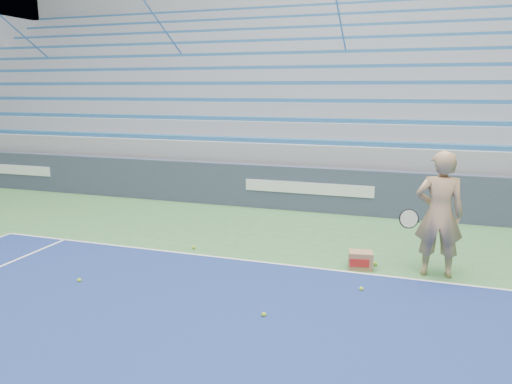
% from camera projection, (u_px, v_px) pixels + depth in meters
% --- Properties ---
extents(sponsor_barrier, '(30.00, 0.32, 1.10)m').
position_uv_depth(sponsor_barrier, '(309.00, 189.00, 12.35)').
color(sponsor_barrier, '#363E52').
rests_on(sponsor_barrier, ground).
extents(bleachers, '(31.00, 9.15, 7.30)m').
position_uv_depth(bleachers, '(346.00, 107.00, 17.29)').
color(bleachers, '#94969C').
rests_on(bleachers, ground).
extents(tennis_player, '(1.00, 0.89, 2.05)m').
position_uv_depth(tennis_player, '(439.00, 214.00, 7.94)').
color(tennis_player, tan).
rests_on(tennis_player, ground).
extents(ball_box, '(0.44, 0.37, 0.30)m').
position_uv_depth(ball_box, '(361.00, 260.00, 8.42)').
color(ball_box, '#976E49').
rests_on(ball_box, ground).
extents(tennis_ball_0, '(0.07, 0.07, 0.07)m').
position_uv_depth(tennis_ball_0, '(194.00, 247.00, 9.47)').
color(tennis_ball_0, '#9FD02A').
rests_on(tennis_ball_0, ground).
extents(tennis_ball_1, '(0.07, 0.07, 0.07)m').
position_uv_depth(tennis_ball_1, '(264.00, 315.00, 6.65)').
color(tennis_ball_1, '#9FD02A').
rests_on(tennis_ball_1, ground).
extents(tennis_ball_2, '(0.07, 0.07, 0.07)m').
position_uv_depth(tennis_ball_2, '(79.00, 280.00, 7.84)').
color(tennis_ball_2, '#9FD02A').
rests_on(tennis_ball_2, ground).
extents(tennis_ball_3, '(0.07, 0.07, 0.07)m').
position_uv_depth(tennis_ball_3, '(375.00, 264.00, 8.58)').
color(tennis_ball_3, '#9FD02A').
rests_on(tennis_ball_3, ground).
extents(tennis_ball_4, '(0.07, 0.07, 0.07)m').
position_uv_depth(tennis_ball_4, '(361.00, 289.00, 7.50)').
color(tennis_ball_4, '#9FD02A').
rests_on(tennis_ball_4, ground).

